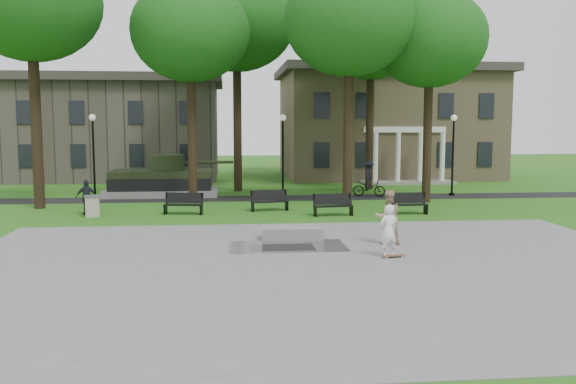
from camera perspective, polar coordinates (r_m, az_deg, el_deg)
The scene contains 27 objects.
ground at distance 22.76m, azimuth 1.07°, elevation -4.22°, with size 120.00×120.00×0.00m, color #366317.
plaza at distance 17.91m, azimuth 2.95°, elevation -7.11°, with size 22.00×16.00×0.02m, color gray.
footpath at distance 34.57m, azimuth -1.26°, elevation -0.58°, with size 44.00×2.60×0.01m, color black.
building_right at distance 49.84m, azimuth 9.07°, elevation 6.47°, with size 17.00×12.00×8.60m.
building_left at distance 49.43m, azimuth -15.48°, elevation 5.46°, with size 15.00×10.00×7.20m, color #4C443D.
tree_0 at distance 33.12m, azimuth -22.94°, elevation 16.05°, with size 6.80×6.80×12.97m.
tree_1 at distance 33.12m, azimuth -9.14°, elevation 14.57°, with size 6.20×6.20×11.63m.
tree_2 at distance 31.74m, azimuth 5.76°, elevation 15.64°, with size 6.60×6.60×12.16m.
tree_3 at distance 33.74m, azimuth 13.13°, elevation 13.72°, with size 6.00×6.00×11.19m.
tree_4 at distance 38.72m, azimuth -4.84°, elevation 15.57°, with size 7.20×7.20×13.50m.
tree_5 at distance 40.16m, azimuth 7.77°, elevation 14.16°, with size 6.40×6.40×12.44m.
lamp_left at distance 35.32m, azimuth -17.75°, elevation 3.81°, with size 0.36×0.36×4.73m.
lamp_mid at distance 34.69m, azimuth -0.49°, elevation 4.07°, with size 0.36×0.36×4.73m.
lamp_right at distance 36.95m, azimuth 15.19°, elevation 3.99°, with size 0.36×0.36×4.73m.
tank_monument at distance 36.57m, azimuth -11.65°, elevation 1.02°, with size 7.45×3.40×2.40m.
puddle at distance 20.72m, azimuth -0.56°, elevation -5.21°, with size 2.20×1.20×0.00m, color black.
concrete_block at distance 22.18m, azimuth 0.41°, elevation -3.86°, with size 2.20×1.00×0.45m, color gray.
skateboard at distance 19.49m, azimuth 9.85°, elevation -5.95°, with size 0.78×0.20×0.07m, color brown.
skateboarder at distance 19.39m, azimuth 9.37°, elevation -3.60°, with size 0.61×0.40×1.67m, color white.
friend_watching at distance 21.45m, azimuth 9.34°, elevation -2.34°, with size 0.92×0.72×1.89m, color tan.
pedestrian_walker at distance 29.78m, azimuth -18.36°, elevation -0.45°, with size 0.96×0.40×1.63m, color #21252C.
cyclist at distance 35.70m, azimuth 7.61°, elevation 0.95°, with size 1.97×1.24×2.08m.
park_bench_0 at distance 28.79m, azimuth -9.76°, elevation -1.03°, with size 1.85×0.84×1.00m.
park_bench_1 at distance 29.54m, azimuth -1.74°, elevation -0.75°, with size 1.85×0.82×1.00m.
park_bench_2 at distance 27.99m, azimuth 4.22°, elevation -1.16°, with size 1.83×0.67×1.00m.
park_bench_3 at distance 28.96m, azimuth 11.15°, elevation -1.01°, with size 1.82×0.61×1.00m.
trash_bin at distance 29.05m, azimuth -17.86°, elevation -1.25°, with size 0.81×0.81×0.96m.
Camera 1 is at (-2.63, -22.22, 4.18)m, focal length 38.00 mm.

